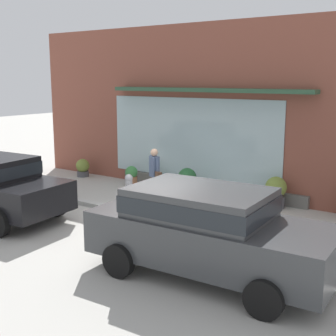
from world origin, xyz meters
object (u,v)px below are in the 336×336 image
(pedestrian_with_handbag, at_px, (155,172))
(parked_car_dark_gray, at_px, (207,227))
(fire_hydrant, at_px, (129,190))
(potted_plant_low_front, at_px, (276,192))
(potted_plant_window_right, at_px, (83,168))
(potted_plant_corner_tall, at_px, (131,176))
(potted_plant_near_hydrant, at_px, (187,180))
(potted_plant_by_entrance, at_px, (158,176))

(pedestrian_with_handbag, height_order, parked_car_dark_gray, parked_car_dark_gray)
(fire_hydrant, relative_size, pedestrian_with_handbag, 0.56)
(pedestrian_with_handbag, relative_size, potted_plant_low_front, 1.80)
(potted_plant_window_right, bearing_deg, fire_hydrant, -27.41)
(parked_car_dark_gray, distance_m, potted_plant_low_front, 5.01)
(pedestrian_with_handbag, height_order, potted_plant_corner_tall, pedestrian_with_handbag)
(fire_hydrant, xyz_separation_m, potted_plant_near_hydrant, (0.84, 1.74, 0.07))
(pedestrian_with_handbag, bearing_deg, potted_plant_by_entrance, 148.97)
(fire_hydrant, relative_size, potted_plant_near_hydrant, 1.01)
(potted_plant_low_front, bearing_deg, potted_plant_by_entrance, 178.73)
(fire_hydrant, height_order, potted_plant_near_hydrant, fire_hydrant)
(fire_hydrant, xyz_separation_m, parked_car_dark_gray, (4.18, -2.86, 0.48))
(parked_car_dark_gray, xyz_separation_m, potted_plant_window_right, (-8.00, 4.84, -0.59))
(potted_plant_by_entrance, bearing_deg, potted_plant_low_front, -1.27)
(potted_plant_near_hydrant, bearing_deg, parked_car_dark_gray, -54.00)
(parked_car_dark_gray, distance_m, potted_plant_by_entrance, 6.95)
(potted_plant_near_hydrant, bearing_deg, potted_plant_by_entrance, 162.84)
(potted_plant_corner_tall, bearing_deg, fire_hydrant, -52.50)
(parked_car_dark_gray, bearing_deg, potted_plant_low_front, 95.15)
(potted_plant_by_entrance, xyz_separation_m, potted_plant_near_hydrant, (1.42, -0.44, 0.15))
(potted_plant_window_right, relative_size, potted_plant_near_hydrant, 0.74)
(potted_plant_by_entrance, bearing_deg, potted_plant_corner_tall, -152.57)
(pedestrian_with_handbag, bearing_deg, fire_hydrant, -108.50)
(potted_plant_window_right, bearing_deg, potted_plant_near_hydrant, -3.00)
(potted_plant_near_hydrant, bearing_deg, fire_hydrant, -115.83)
(potted_plant_by_entrance, distance_m, potted_plant_corner_tall, 0.88)
(potted_plant_low_front, distance_m, potted_plant_corner_tall, 4.89)
(fire_hydrant, distance_m, parked_car_dark_gray, 5.09)
(fire_hydrant, bearing_deg, parked_car_dark_gray, -34.37)
(fire_hydrant, relative_size, potted_plant_window_right, 1.37)
(potted_plant_corner_tall, bearing_deg, potted_plant_near_hydrant, -0.87)
(potted_plant_near_hydrant, relative_size, potted_plant_corner_tall, 1.27)
(potted_plant_low_front, bearing_deg, potted_plant_near_hydrant, -172.60)
(pedestrian_with_handbag, distance_m, potted_plant_by_entrance, 2.04)
(pedestrian_with_handbag, relative_size, potted_plant_by_entrance, 2.09)
(potted_plant_near_hydrant, bearing_deg, potted_plant_window_right, 177.00)
(potted_plant_window_right, bearing_deg, potted_plant_low_front, 0.81)
(potted_plant_by_entrance, relative_size, potted_plant_corner_tall, 1.10)
(fire_hydrant, height_order, pedestrian_with_handbag, pedestrian_with_handbag)
(fire_hydrant, relative_size, parked_car_dark_gray, 0.20)
(potted_plant_by_entrance, bearing_deg, fire_hydrant, -75.10)
(potted_plant_near_hydrant, xyz_separation_m, potted_plant_corner_tall, (-2.20, 0.03, -0.16))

